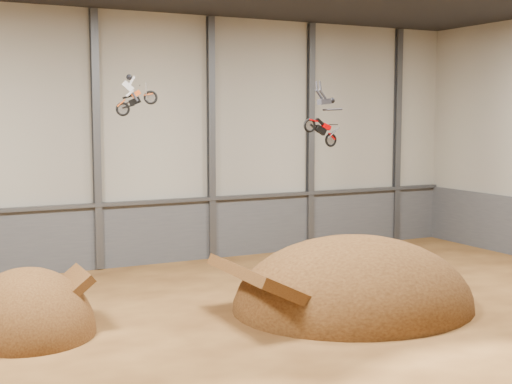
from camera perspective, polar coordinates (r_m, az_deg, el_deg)
floor at (r=27.72m, az=2.27°, el=-11.39°), size 40.00×40.00×0.00m
back_wall at (r=40.24m, az=-8.10°, el=4.15°), size 40.00×0.10×14.00m
lower_band_back at (r=40.66m, az=-7.94°, el=-3.26°), size 39.80×0.18×3.50m
steel_rail at (r=40.27m, az=-7.91°, el=-0.77°), size 39.80×0.35×0.20m
steel_column_2 at (r=39.11m, az=-12.65°, el=4.01°), size 0.40×0.36×13.90m
steel_column_3 at (r=41.24m, az=-3.61°, el=4.25°), size 0.40×0.36×13.90m
steel_column_4 at (r=44.28m, az=4.38°, el=4.37°), size 0.40×0.36×13.90m
steel_column_5 at (r=48.06m, az=11.22°, el=4.41°), size 0.40×0.36×13.90m
takeoff_ramp at (r=29.28m, az=-17.75°, el=-10.73°), size 5.09×5.87×5.09m
landing_ramp at (r=31.89m, az=7.80°, el=-9.10°), size 10.84×9.59×6.26m
fmx_rider_a at (r=30.02m, az=-9.32°, el=8.07°), size 2.39×1.36×2.20m
fmx_rider_b at (r=30.96m, az=4.96°, el=6.26°), size 3.31×0.96×3.13m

